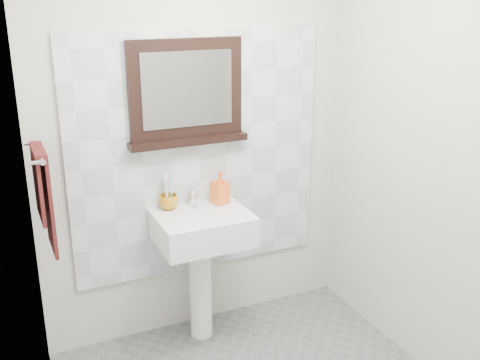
% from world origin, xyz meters
% --- Properties ---
extents(back_wall, '(2.00, 0.01, 2.50)m').
position_xyz_m(back_wall, '(0.00, 1.10, 1.25)').
color(back_wall, beige).
rests_on(back_wall, ground).
extents(left_wall, '(0.01, 2.20, 2.50)m').
position_xyz_m(left_wall, '(-1.00, 0.00, 1.25)').
color(left_wall, beige).
rests_on(left_wall, ground).
extents(right_wall, '(0.01, 2.20, 2.50)m').
position_xyz_m(right_wall, '(1.00, 0.00, 1.25)').
color(right_wall, beige).
rests_on(right_wall, ground).
extents(splashback, '(1.60, 0.02, 1.50)m').
position_xyz_m(splashback, '(0.00, 1.09, 1.15)').
color(splashback, silver).
rests_on(splashback, back_wall).
extents(pedestal_sink, '(0.55, 0.44, 0.96)m').
position_xyz_m(pedestal_sink, '(-0.07, 0.87, 0.68)').
color(pedestal_sink, white).
rests_on(pedestal_sink, ground).
extents(toothbrush_cup, '(0.15, 0.15, 0.09)m').
position_xyz_m(toothbrush_cup, '(-0.23, 1.01, 0.91)').
color(toothbrush_cup, '#C28016').
rests_on(toothbrush_cup, pedestal_sink).
extents(toothbrushes, '(0.05, 0.04, 0.21)m').
position_xyz_m(toothbrushes, '(-0.23, 1.02, 0.98)').
color(toothbrushes, white).
rests_on(toothbrushes, toothbrush_cup).
extents(soap_dispenser, '(0.11, 0.11, 0.20)m').
position_xyz_m(soap_dispenser, '(0.09, 0.98, 0.96)').
color(soap_dispenser, red).
rests_on(soap_dispenser, pedestal_sink).
extents(framed_mirror, '(0.73, 0.11, 0.61)m').
position_xyz_m(framed_mirror, '(-0.08, 1.06, 1.54)').
color(framed_mirror, black).
rests_on(framed_mirror, back_wall).
extents(towel_bar, '(0.07, 0.40, 0.03)m').
position_xyz_m(towel_bar, '(-0.95, 0.82, 1.35)').
color(towel_bar, silver).
rests_on(towel_bar, left_wall).
extents(hand_towel, '(0.06, 0.30, 0.55)m').
position_xyz_m(hand_towel, '(-0.94, 0.82, 1.14)').
color(hand_towel, '#360F0F').
rests_on(hand_towel, towel_bar).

